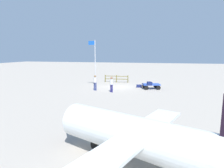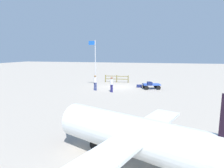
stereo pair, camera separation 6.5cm
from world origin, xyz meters
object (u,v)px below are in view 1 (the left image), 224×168
(suitcase_grey, at_px, (139,86))
(worker_lead, at_px, (111,83))
(suitcase_navy, at_px, (150,83))
(flagpole, at_px, (95,61))
(suitcase_olive, at_px, (149,83))
(luggage_cart, at_px, (151,85))
(worker_trailing, at_px, (95,82))
(airplane_near, at_px, (133,135))

(suitcase_grey, relative_size, worker_lead, 0.42)
(suitcase_navy, distance_m, flagpole, 7.13)
(suitcase_olive, distance_m, flagpole, 7.03)
(luggage_cart, height_order, worker_lead, worker_lead)
(worker_trailing, bearing_deg, suitcase_olive, -161.41)
(suitcase_olive, bearing_deg, luggage_cart, -114.03)
(luggage_cart, distance_m, suitcase_grey, 1.63)
(suitcase_navy, height_order, suitcase_grey, suitcase_navy)
(luggage_cart, relative_size, worker_lead, 1.35)
(worker_lead, relative_size, worker_trailing, 0.97)
(suitcase_navy, xyz_separation_m, worker_trailing, (5.93, 1.86, 0.28))
(suitcase_grey, xyz_separation_m, worker_lead, (2.56, 3.70, 0.81))
(suitcase_navy, relative_size, flagpole, 0.11)
(airplane_near, bearing_deg, flagpole, -66.28)
(suitcase_navy, relative_size, suitcase_grey, 0.92)
(luggage_cart, height_order, suitcase_navy, suitcase_navy)
(airplane_near, bearing_deg, suitcase_olive, -89.08)
(luggage_cart, distance_m, suitcase_olive, 0.63)
(worker_trailing, xyz_separation_m, airplane_near, (-6.08, 13.44, 0.16))
(luggage_cart, height_order, suitcase_olive, suitcase_olive)
(suitcase_navy, distance_m, worker_trailing, 6.22)
(worker_lead, bearing_deg, worker_trailing, -15.31)
(worker_trailing, bearing_deg, luggage_cart, -157.84)
(luggage_cart, xyz_separation_m, suitcase_grey, (1.46, -0.68, -0.28))
(suitcase_grey, bearing_deg, suitcase_olive, 136.23)
(suitcase_navy, distance_m, airplane_near, 15.31)
(luggage_cart, bearing_deg, worker_trailing, 22.16)
(airplane_near, relative_size, flagpole, 1.31)
(suitcase_olive, relative_size, worker_lead, 0.29)
(suitcase_navy, bearing_deg, suitcase_grey, -43.84)
(luggage_cart, distance_m, suitcase_navy, 0.68)
(suitcase_grey, bearing_deg, worker_lead, 55.32)
(worker_lead, xyz_separation_m, flagpole, (2.77, -2.62, 2.28))
(suitcase_grey, bearing_deg, luggage_cart, 155.11)
(luggage_cart, relative_size, suitcase_grey, 3.24)
(suitcase_grey, relative_size, airplane_near, 0.09)
(worker_lead, bearing_deg, airplane_near, 107.42)
(suitcase_navy, relative_size, worker_trailing, 0.37)
(suitcase_navy, distance_m, worker_lead, 4.59)
(luggage_cart, relative_size, flagpole, 0.40)
(suitcase_olive, bearing_deg, suitcase_grey, -43.77)
(worker_trailing, height_order, flagpole, flagpole)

